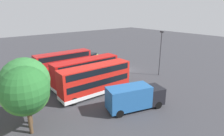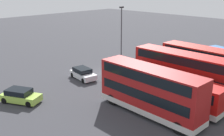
{
  "view_description": "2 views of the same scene",
  "coord_description": "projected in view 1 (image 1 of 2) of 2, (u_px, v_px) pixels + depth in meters",
  "views": [
    {
      "loc": [
        -27.31,
        26.59,
        12.35
      ],
      "look_at": [
        -0.17,
        4.58,
        1.34
      ],
      "focal_mm": 29.93,
      "sensor_mm": 36.0,
      "label": 1
    },
    {
      "loc": [
        24.29,
        26.14,
        11.88
      ],
      "look_at": [
        1.73,
        3.54,
        1.86
      ],
      "focal_mm": 43.49,
      "sensor_mm": 36.0,
      "label": 2
    }
  ],
  "objects": [
    {
      "name": "bus_double_decker_second",
      "position": [
        86.0,
        71.0,
        31.17
      ],
      "size": [
        2.68,
        11.68,
        4.55
      ],
      "color": "#B71411",
      "rests_on": "ground"
    },
    {
      "name": "car_hatchback_silver",
      "position": [
        118.0,
        63.0,
        42.31
      ],
      "size": [
        2.32,
        4.17,
        1.43
      ],
      "color": "silver",
      "rests_on": "ground"
    },
    {
      "name": "tree_midright",
      "position": [
        25.0,
        90.0,
        18.01
      ],
      "size": [
        4.64,
        4.64,
        7.28
      ],
      "color": "#4C3823",
      "rests_on": "ground"
    },
    {
      "name": "ground_plane",
      "position": [
        128.0,
        70.0,
        39.92
      ],
      "size": [
        140.0,
        140.0,
        0.0
      ],
      "primitive_type": "plane",
      "color": "#38383D"
    },
    {
      "name": "bus_single_deck_third",
      "position": [
        73.0,
        72.0,
        33.51
      ],
      "size": [
        2.73,
        11.28,
        2.95
      ],
      "color": "#B71411",
      "rests_on": "ground"
    },
    {
      "name": "lamp_post_tall",
      "position": [
        161.0,
        50.0,
        35.25
      ],
      "size": [
        0.7,
        0.3,
        8.52
      ],
      "color": "#38383D",
      "rests_on": "ground"
    },
    {
      "name": "box_truck_blue",
      "position": [
        135.0,
        97.0,
        23.76
      ],
      "size": [
        4.54,
        7.9,
        3.2
      ],
      "color": "#235999",
      "rests_on": "ground"
    },
    {
      "name": "waste_bin_yellow",
      "position": [
        120.0,
        74.0,
        36.12
      ],
      "size": [
        0.6,
        0.6,
        0.95
      ],
      "primitive_type": "cylinder",
      "color": "#333338",
      "rests_on": "ground"
    },
    {
      "name": "bus_double_decker_near_end",
      "position": [
        96.0,
        79.0,
        27.74
      ],
      "size": [
        2.95,
        11.31,
        4.55
      ],
      "color": "red",
      "rests_on": "ground"
    },
    {
      "name": "bus_double_decker_fourth",
      "position": [
        64.0,
        63.0,
        35.83
      ],
      "size": [
        2.84,
        10.8,
        4.55
      ],
      "color": "#A51919",
      "rests_on": "ground"
    },
    {
      "name": "car_small_green",
      "position": [
        91.0,
        56.0,
        48.49
      ],
      "size": [
        3.46,
        4.47,
        1.43
      ],
      "color": "#A5D14C",
      "rests_on": "ground"
    },
    {
      "name": "tree_rightmost",
      "position": [
        25.0,
        82.0,
        19.62
      ],
      "size": [
        5.09,
        5.09,
        7.65
      ],
      "color": "#4C3823",
      "rests_on": "ground"
    },
    {
      "name": "tree_leftmost",
      "position": [
        25.0,
        92.0,
        19.24
      ],
      "size": [
        4.91,
        4.91,
        6.65
      ],
      "color": "#4C3823",
      "rests_on": "ground"
    }
  ]
}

